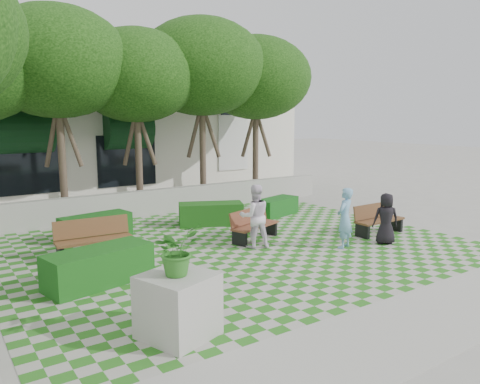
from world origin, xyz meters
TOP-DOWN VIEW (x-y plane):
  - ground at (0.00, 0.00)m, footprint 90.00×90.00m
  - lawn at (0.00, 1.00)m, footprint 12.00×12.00m
  - sidewalk_south at (0.00, -4.70)m, footprint 16.00×2.00m
  - retaining_wall at (0.00, 6.20)m, footprint 15.00×0.36m
  - bench_east at (4.35, -0.22)m, footprint 1.72×0.59m
  - bench_mid at (0.86, 1.34)m, footprint 1.77×1.06m
  - bench_west at (-3.44, 2.21)m, footprint 1.89×0.74m
  - hedge_east at (3.49, 3.56)m, footprint 1.90×1.18m
  - hedge_midright at (0.81, 3.64)m, footprint 2.20×1.60m
  - hedge_midleft at (-2.83, 4.03)m, footprint 2.08×1.12m
  - hedge_west at (-3.94, 0.25)m, footprint 2.34×1.34m
  - planter_front at (-3.64, -2.80)m, footprint 1.32×1.32m
  - person_blue at (2.38, -0.71)m, footprint 0.69×0.57m
  - person_dark at (3.62, -1.07)m, footprint 0.83×0.77m
  - person_white at (0.42, 0.68)m, footprint 1.01×0.90m
  - tree_row at (-1.86, 5.95)m, footprint 17.70×13.40m
  - building at (0.93, 14.08)m, footprint 18.00×8.92m

SIDE VIEW (x-z plane):
  - ground at x=0.00m, z-range 0.00..0.00m
  - sidewalk_south at x=0.00m, z-range 0.00..0.01m
  - lawn at x=0.00m, z-range 0.01..0.01m
  - hedge_east at x=3.49m, z-range 0.00..0.62m
  - hedge_midleft at x=-2.83m, z-range 0.00..0.69m
  - hedge_midright at x=0.81m, z-range 0.00..0.72m
  - hedge_west at x=-3.94m, z-range 0.00..0.77m
  - bench_mid at x=0.86m, z-range -0.02..0.87m
  - bench_east at x=4.35m, z-range -0.02..0.88m
  - retaining_wall at x=0.00m, z-range 0.00..0.90m
  - bench_west at x=-3.44m, z-range -0.02..0.96m
  - person_dark at x=3.62m, z-range 0.00..1.43m
  - planter_front at x=-3.64m, z-range -0.17..1.67m
  - person_blue at x=2.38m, z-range 0.00..1.64m
  - person_white at x=0.42m, z-range 0.00..1.72m
  - building at x=0.93m, z-range -0.06..5.09m
  - tree_row at x=-1.86m, z-range 1.47..8.88m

